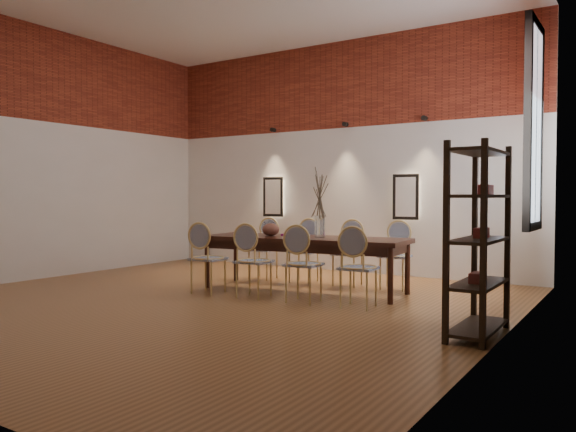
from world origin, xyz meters
The scene contains 28 objects.
floor centered at (0.00, 0.00, -0.01)m, with size 7.00×7.00×0.02m, color brown.
wall_back centered at (0.00, 3.55, 2.00)m, with size 7.00×0.10×4.00m, color silver.
wall_left centered at (-3.55, 0.00, 2.00)m, with size 0.10×7.00×4.00m, color silver.
wall_right centered at (3.55, 0.00, 2.00)m, with size 0.10×7.00×4.00m, color silver.
brick_band_back centered at (0.00, 3.48, 3.25)m, with size 7.00×0.02×1.50m, color maroon.
brick_band_left centered at (-3.48, 0.00, 3.25)m, with size 0.02×7.00×1.50m, color maroon.
niche_left centered at (-1.30, 3.45, 1.30)m, with size 0.36×0.06×0.66m, color #FFEAC6.
niche_right centered at (1.30, 3.45, 1.30)m, with size 0.36×0.06×0.66m, color #FFEAC6.
spot_fixture_left centered at (-1.30, 3.42, 2.55)m, with size 0.08×0.08×0.10m, color black.
spot_fixture_mid centered at (0.20, 3.42, 2.55)m, with size 0.08×0.08×0.10m, color black.
spot_fixture_right centered at (1.60, 3.42, 2.55)m, with size 0.08×0.08×0.10m, color black.
window_glass centered at (3.46, 2.00, 2.15)m, with size 0.02×0.78×2.38m, color silver.
window_frame centered at (3.44, 2.00, 2.15)m, with size 0.08×0.90×2.50m, color black.
window_mullion centered at (3.44, 2.00, 2.15)m, with size 0.06×0.06×2.40m, color black.
dining_table centered at (0.62, 1.34, 0.38)m, with size 2.86×0.92×0.75m, color #34150D.
chair_near_a centered at (-0.38, 0.51, 0.47)m, with size 0.44×0.44×0.94m, color tan, non-canonical shape.
chair_near_b centered at (0.33, 0.57, 0.47)m, with size 0.44×0.44×0.94m, color tan, non-canonical shape.
chair_near_c centered at (1.04, 0.64, 0.47)m, with size 0.44×0.44×0.94m, color tan, non-canonical shape.
chair_near_d centered at (1.76, 0.70, 0.47)m, with size 0.44×0.44×0.94m, color tan, non-canonical shape.
chair_far_a centered at (-0.52, 1.98, 0.47)m, with size 0.44×0.44×0.94m, color tan, non-canonical shape.
chair_far_b centered at (0.19, 2.04, 0.47)m, with size 0.44×0.44×0.94m, color tan, non-canonical shape.
chair_far_c centered at (0.91, 2.11, 0.47)m, with size 0.44×0.44×0.94m, color tan, non-canonical shape.
chair_far_d centered at (1.62, 2.18, 0.47)m, with size 0.44×0.44×0.94m, color tan, non-canonical shape.
vase centered at (0.86, 1.36, 0.90)m, with size 0.14×0.14×0.30m, color silver.
dried_branches centered at (0.86, 1.36, 1.35)m, with size 0.50×0.50×0.70m, color #4A3D2C, non-canonical shape.
bowl centered at (0.13, 1.25, 0.84)m, with size 0.24×0.24×0.18m, color brown.
book centered at (0.37, 1.42, 0.77)m, with size 0.26×0.18×0.03m, color #851368.
shelving_rack centered at (3.28, 0.09, 0.90)m, with size 0.38×1.00×1.80m, color black, non-canonical shape.
Camera 1 is at (4.60, -5.27, 1.31)m, focal length 35.00 mm.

